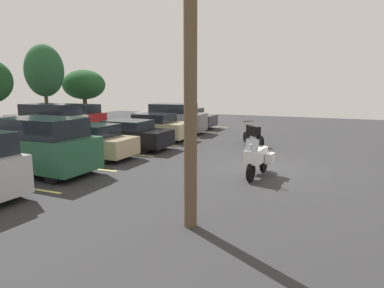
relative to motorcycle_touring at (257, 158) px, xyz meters
The scene contains 16 objects.
ground 1.57m from the motorcycle_touring, ahead, with size 44.00×44.00×0.10m, color #2D2D30.
motorcycle_touring is the anchor object (origin of this frame).
motorcycle_second 6.51m from the motorcycle_touring, 14.09° to the left, with size 1.72×1.50×1.24m.
parking_stripes 7.40m from the motorcycle_touring, 88.62° to the left, with size 25.70×4.78×0.01m.
car_green 7.72m from the motorcycle_touring, 109.06° to the left, with size 2.10×4.28×2.03m.
car_tan 7.57m from the motorcycle_touring, 87.30° to the left, with size 1.87×4.45×1.48m.
car_black 7.85m from the motorcycle_touring, 68.67° to the left, with size 1.90×4.81×1.43m.
car_champagne 9.42m from the motorcycle_touring, 52.24° to the left, with size 1.96×4.65×1.52m.
car_grey 11.54m from the motorcycle_touring, 41.14° to the left, with size 2.15×4.73×1.93m.
car_charcoal 13.79m from the motorcycle_touring, 33.83° to the left, with size 1.85×4.28×1.46m.
car_far_maroon 14.04m from the motorcycle_touring, 84.12° to the left, with size 2.02×4.90×1.42m.
car_far_white 14.47m from the motorcycle_touring, 72.75° to the left, with size 2.11×4.90×2.01m.
car_far_red 15.93m from the motorcycle_touring, 63.43° to the left, with size 1.84×4.28×1.82m.
utility_pole 5.88m from the motorcycle_touring, behind, with size 0.39×1.80×7.83m.
tree_center_left 20.92m from the motorcycle_touring, 64.15° to the left, with size 2.91×2.91×6.19m.
tree_center 23.02m from the motorcycle_touring, 54.05° to the left, with size 3.71×3.71×4.42m.
Camera 1 is at (-13.09, -2.30, 3.22)m, focal length 32.41 mm.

